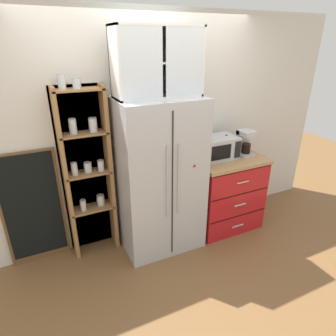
{
  "coord_description": "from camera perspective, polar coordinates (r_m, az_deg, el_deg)",
  "views": [
    {
      "loc": [
        -1.14,
        -2.59,
        2.23
      ],
      "look_at": [
        0.1,
        0.04,
        0.95
      ],
      "focal_mm": 30.86,
      "sensor_mm": 36.0,
      "label": 1
    }
  ],
  "objects": [
    {
      "name": "ground_plane",
      "position": [
        3.6,
        -1.23,
        -14.46
      ],
      "size": [
        10.73,
        10.73,
        0.0
      ],
      "primitive_type": "plane",
      "color": "brown"
    },
    {
      "name": "wall_back_cream",
      "position": [
        3.34,
        -4.25,
        7.13
      ],
      "size": [
        5.02,
        0.1,
        2.55
      ],
      "primitive_type": "cube",
      "color": "silver",
      "rests_on": "ground"
    },
    {
      "name": "refrigerator",
      "position": [
        3.17,
        -1.63,
        -1.74
      ],
      "size": [
        0.88,
        0.65,
        1.72
      ],
      "color": "#B7BABF",
      "rests_on": "ground"
    },
    {
      "name": "pantry_shelf_column",
      "position": [
        3.17,
        -15.74,
        -0.3
      ],
      "size": [
        0.53,
        0.25,
        1.96
      ],
      "color": "brown",
      "rests_on": "ground"
    },
    {
      "name": "counter_cabinet",
      "position": [
        3.76,
        11.08,
        -4.57
      ],
      "size": [
        0.86,
        0.65,
        0.94
      ],
      "color": "red",
      "rests_on": "ground"
    },
    {
      "name": "microwave",
      "position": [
        3.49,
        9.79,
        4.03
      ],
      "size": [
        0.44,
        0.33,
        0.26
      ],
      "color": "#B7BABF",
      "rests_on": "counter_cabinet"
    },
    {
      "name": "coffee_maker",
      "position": [
        3.66,
        14.88,
        4.94
      ],
      "size": [
        0.17,
        0.2,
        0.31
      ],
      "color": "#B7B7BC",
      "rests_on": "counter_cabinet"
    },
    {
      "name": "mug_cream",
      "position": [
        3.59,
        11.22,
        3.01
      ],
      "size": [
        0.12,
        0.08,
        0.09
      ],
      "color": "silver",
      "rests_on": "counter_cabinet"
    },
    {
      "name": "bottle_cobalt",
      "position": [
        3.57,
        11.27,
        4.13
      ],
      "size": [
        0.07,
        0.07,
        0.27
      ],
      "color": "navy",
      "rests_on": "counter_cabinet"
    },
    {
      "name": "bottle_green",
      "position": [
        3.56,
        11.38,
        3.88
      ],
      "size": [
        0.06,
        0.06,
        0.24
      ],
      "color": "#285B33",
      "rests_on": "counter_cabinet"
    },
    {
      "name": "upper_cabinet",
      "position": [
        2.91,
        -2.32,
        20.13
      ],
      "size": [
        0.85,
        0.32,
        0.64
      ],
      "color": "silver",
      "rests_on": "refrigerator"
    },
    {
      "name": "chalkboard_menu",
      "position": [
        3.32,
        -25.12,
        -7.3
      ],
      "size": [
        0.6,
        0.04,
        1.26
      ],
      "color": "brown",
      "rests_on": "ground"
    }
  ]
}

